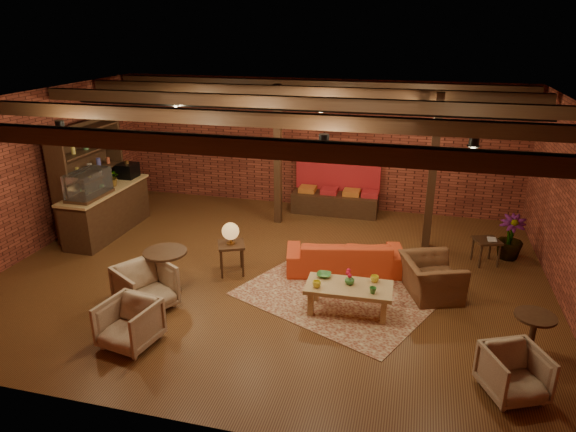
% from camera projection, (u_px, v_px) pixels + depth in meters
% --- Properties ---
extents(floor, '(10.00, 10.00, 0.00)m').
position_uv_depth(floor, '(272.00, 273.00, 9.72)').
color(floor, '#3C1D0F').
rests_on(floor, ground).
extents(ceiling, '(10.00, 8.00, 0.02)m').
position_uv_depth(ceiling, '(270.00, 102.00, 8.59)').
color(ceiling, black).
rests_on(ceiling, wall_back).
extents(wall_back, '(10.00, 0.02, 3.20)m').
position_uv_depth(wall_back, '(316.00, 144.00, 12.78)').
color(wall_back, maroon).
rests_on(wall_back, ground).
extents(wall_front, '(10.00, 0.02, 3.20)m').
position_uv_depth(wall_front, '(169.00, 304.00, 5.53)').
color(wall_front, maroon).
rests_on(wall_front, ground).
extents(wall_left, '(0.02, 8.00, 3.20)m').
position_uv_depth(wall_left, '(33.00, 173.00, 10.32)').
color(wall_left, maroon).
rests_on(wall_left, ground).
extents(ceiling_beams, '(9.80, 6.40, 0.22)m').
position_uv_depth(ceiling_beams, '(271.00, 109.00, 8.63)').
color(ceiling_beams, black).
rests_on(ceiling_beams, ceiling).
extents(ceiling_pipe, '(9.60, 0.12, 0.12)m').
position_uv_depth(ceiling_pipe, '(293.00, 108.00, 10.16)').
color(ceiling_pipe, black).
rests_on(ceiling_pipe, ceiling).
extents(post_left, '(0.16, 0.16, 3.20)m').
position_uv_depth(post_left, '(278.00, 156.00, 11.65)').
color(post_left, black).
rests_on(post_left, ground).
extents(post_right, '(0.16, 0.16, 3.20)m').
position_uv_depth(post_right, '(433.00, 173.00, 10.32)').
color(post_right, black).
rests_on(post_right, ground).
extents(service_counter, '(0.80, 2.50, 1.60)m').
position_uv_depth(service_counter, '(106.00, 199.00, 11.30)').
color(service_counter, black).
rests_on(service_counter, ground).
extents(plant_counter, '(0.35, 0.39, 0.30)m').
position_uv_depth(plant_counter, '(113.00, 179.00, 11.30)').
color(plant_counter, '#337F33').
rests_on(plant_counter, service_counter).
extents(shelving_hutch, '(0.52, 2.00, 2.40)m').
position_uv_depth(shelving_hutch, '(90.00, 179.00, 11.34)').
color(shelving_hutch, black).
rests_on(shelving_hutch, ground).
extents(banquette, '(2.10, 0.70, 1.00)m').
position_uv_depth(banquette, '(335.00, 194.00, 12.62)').
color(banquette, '#A81C21').
rests_on(banquette, ground).
extents(service_sign, '(0.86, 0.06, 0.30)m').
position_uv_depth(service_sign, '(335.00, 122.00, 11.56)').
color(service_sign, orange).
rests_on(service_sign, ceiling).
extents(ceiling_spotlights, '(6.40, 4.40, 0.28)m').
position_uv_depth(ceiling_spotlights, '(271.00, 122.00, 8.71)').
color(ceiling_spotlights, black).
rests_on(ceiling_spotlights, ceiling).
extents(rug, '(3.77, 3.41, 0.01)m').
position_uv_depth(rug, '(337.00, 295.00, 8.91)').
color(rug, maroon).
rests_on(rug, floor).
extents(sofa, '(2.32, 1.32, 0.64)m').
position_uv_depth(sofa, '(345.00, 255.00, 9.69)').
color(sofa, red).
rests_on(sofa, floor).
extents(coffee_table, '(1.41, 0.72, 0.73)m').
position_uv_depth(coffee_table, '(348.00, 288.00, 8.28)').
color(coffee_table, '#967146').
rests_on(coffee_table, floor).
extents(side_table_lamp, '(0.64, 0.64, 1.01)m').
position_uv_depth(side_table_lamp, '(231.00, 235.00, 9.45)').
color(side_table_lamp, black).
rests_on(side_table_lamp, floor).
extents(round_table_left, '(0.75, 0.75, 0.78)m').
position_uv_depth(round_table_left, '(166.00, 264.00, 8.86)').
color(round_table_left, black).
rests_on(round_table_left, floor).
extents(armchair_a, '(1.08, 1.10, 0.85)m').
position_uv_depth(armchair_a, '(145.00, 285.00, 8.38)').
color(armchair_a, beige).
rests_on(armchair_a, floor).
extents(armchair_b, '(0.85, 0.81, 0.76)m').
position_uv_depth(armchair_b, '(129.00, 322.00, 7.43)').
color(armchair_b, beige).
rests_on(armchair_b, floor).
extents(armchair_right, '(0.99, 1.21, 0.91)m').
position_uv_depth(armchair_right, '(432.00, 271.00, 8.77)').
color(armchair_right, brown).
rests_on(armchair_right, floor).
extents(side_table_book, '(0.58, 0.58, 0.53)m').
position_uv_depth(side_table_book, '(487.00, 241.00, 9.93)').
color(side_table_book, black).
rests_on(side_table_book, floor).
extents(round_table_right, '(0.56, 0.56, 0.66)m').
position_uv_depth(round_table_right, '(533.00, 329.00, 7.14)').
color(round_table_right, black).
rests_on(round_table_right, floor).
extents(armchair_far, '(0.90, 0.88, 0.72)m').
position_uv_depth(armchair_far, '(514.00, 371.00, 6.41)').
color(armchair_far, beige).
rests_on(armchair_far, floor).
extents(plant_tall, '(1.73, 1.73, 2.72)m').
position_uv_depth(plant_tall, '(517.00, 194.00, 9.85)').
color(plant_tall, '#4C7F4C').
rests_on(plant_tall, floor).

